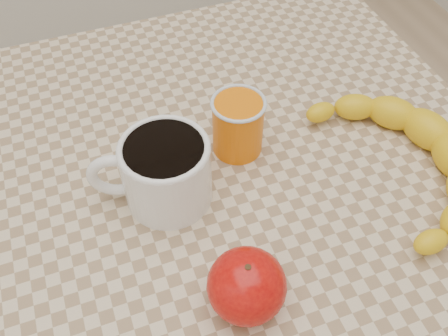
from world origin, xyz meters
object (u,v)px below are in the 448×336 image
object	(u,v)px
apple	(247,286)
banana	(405,160)
coffee_mug	(164,170)
orange_juice_glass	(238,125)
table	(224,214)

from	to	relation	value
apple	banana	distance (m)	0.29
coffee_mug	banana	size ratio (longest dim) A/B	0.49
apple	banana	world-z (taller)	apple
apple	orange_juice_glass	bearing A→B (deg)	70.88
coffee_mug	banana	xyz separation A→B (m)	(0.31, -0.07, -0.03)
orange_juice_glass	banana	bearing A→B (deg)	-32.21
table	apple	size ratio (longest dim) A/B	7.47
banana	apple	bearing A→B (deg)	-153.68
orange_juice_glass	banana	distance (m)	0.23
coffee_mug	orange_juice_glass	bearing A→B (deg)	22.38
table	orange_juice_glass	bearing A→B (deg)	51.05
coffee_mug	apple	bearing A→B (deg)	-77.05
orange_juice_glass	banana	world-z (taller)	orange_juice_glass
orange_juice_glass	coffee_mug	bearing A→B (deg)	-157.62
orange_juice_glass	apple	distance (m)	0.23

